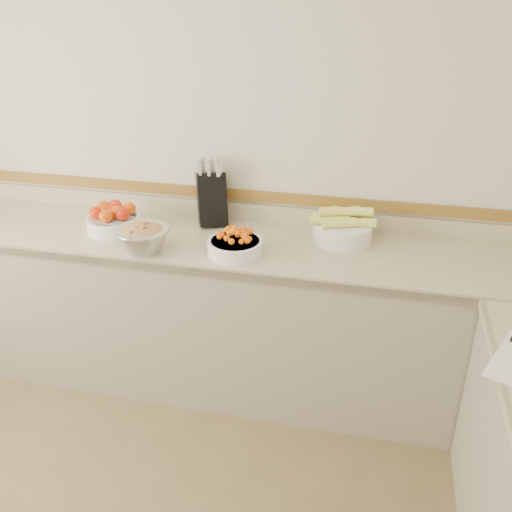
% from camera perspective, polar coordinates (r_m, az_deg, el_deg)
% --- Properties ---
extents(back_wall, '(4.00, 0.00, 4.00)m').
position_cam_1_polar(back_wall, '(3.20, -3.59, 10.57)').
color(back_wall, beige).
rests_on(back_wall, ground_plane).
extents(counter_back, '(4.00, 0.65, 1.08)m').
position_cam_1_polar(counter_back, '(3.26, -4.75, -5.48)').
color(counter_back, '#C4B88E').
rests_on(counter_back, ground_plane).
extents(knife_block, '(0.22, 0.24, 0.38)m').
position_cam_1_polar(knife_block, '(3.19, -4.44, 5.87)').
color(knife_block, black).
rests_on(knife_block, counter_back).
extents(tomato_bowl, '(0.30, 0.30, 0.14)m').
position_cam_1_polar(tomato_bowl, '(3.22, -14.11, 3.67)').
color(tomato_bowl, white).
rests_on(tomato_bowl, counter_back).
extents(cherry_tomato_bowl, '(0.28, 0.28, 0.16)m').
position_cam_1_polar(cherry_tomato_bowl, '(2.86, -2.09, 1.22)').
color(cherry_tomato_bowl, white).
rests_on(cherry_tomato_bowl, counter_back).
extents(corn_bowl, '(0.35, 0.32, 0.19)m').
position_cam_1_polar(corn_bowl, '(3.04, 8.63, 2.83)').
color(corn_bowl, white).
rests_on(corn_bowl, counter_back).
extents(rhubarb_bowl, '(0.27, 0.27, 0.15)m').
position_cam_1_polar(rhubarb_bowl, '(2.93, -11.23, 1.84)').
color(rhubarb_bowl, '#B2B2BA').
rests_on(rhubarb_bowl, counter_back).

